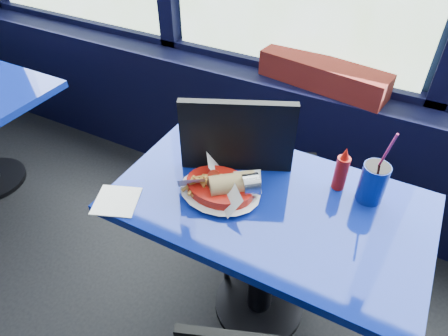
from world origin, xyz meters
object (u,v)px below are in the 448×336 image
Objects in this scene: near_table at (266,231)px; chair_near_back at (259,178)px; food_basket at (221,187)px; ketchup_bottle at (341,170)px; planter_box at (323,74)px; soda_cup at (373,182)px.

chair_near_back reaches higher than near_table.
chair_near_back reaches higher than food_basket.
ketchup_bottle reaches higher than near_table.
planter_box is 3.52× the size of ketchup_bottle.
soda_cup reaches higher than near_table.
chair_near_back is 0.68m from planter_box.
near_table is 0.29m from food_basket.
ketchup_bottle reaches higher than food_basket.
food_basket is at bearing -87.15° from planter_box.
ketchup_bottle is 0.57× the size of soda_cup.
soda_cup reaches higher than ketchup_bottle.
planter_box is 0.80m from soda_cup.
planter_box is at bearing -120.58° from chair_near_back.
chair_near_back is at bearing 173.03° from ketchup_bottle.
ketchup_bottle is at bearing 176.13° from soda_cup.
food_basket is 1.72× the size of ketchup_bottle.
planter_box is at bearing 68.93° from food_basket.
near_table is at bearing 96.78° from chair_near_back.
ketchup_bottle is at bearing -57.61° from planter_box.
food_basket is 0.47m from ketchup_bottle.
soda_cup is at bearing 29.95° from near_table.
soda_cup is at bearing 10.88° from food_basket.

